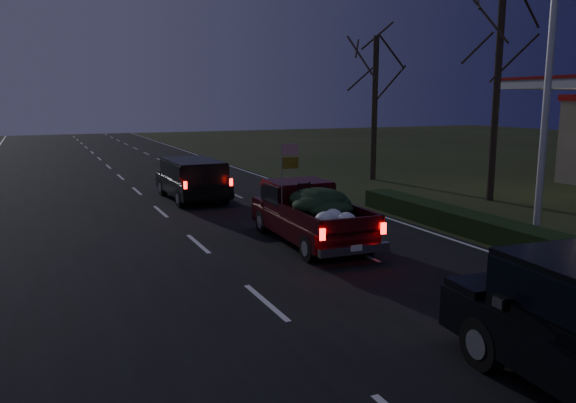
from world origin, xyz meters
name	(u,v)px	position (x,y,z in m)	size (l,w,h in m)	color
ground	(266,303)	(0.00, 0.00, 0.00)	(120.00, 120.00, 0.00)	black
road_asphalt	(266,302)	(0.00, 0.00, 0.01)	(14.00, 120.00, 0.02)	black
hedge_row	(468,223)	(7.80, 3.00, 0.30)	(1.00, 10.00, 0.60)	black
light_pole	(551,45)	(9.50, 2.00, 5.48)	(0.50, 0.90, 9.16)	silver
bare_tree_mid	(500,36)	(12.50, 7.00, 6.35)	(3.60, 3.60, 8.50)	black
bare_tree_far	(376,73)	(11.50, 14.00, 5.23)	(3.60, 3.60, 7.00)	black
pickup_truck	(310,210)	(2.91, 3.90, 0.94)	(1.97, 4.82, 2.50)	#3A070D
lead_suv	(193,175)	(1.69, 11.89, 1.00)	(1.97, 4.62, 1.32)	black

